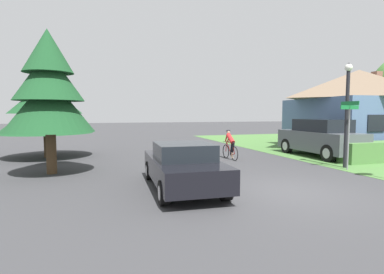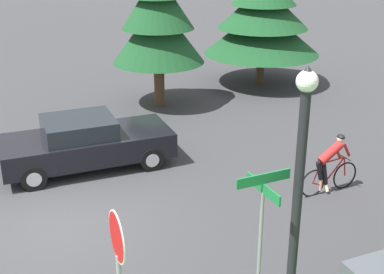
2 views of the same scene
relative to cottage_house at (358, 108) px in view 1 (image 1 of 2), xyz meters
The scene contains 9 objects.
ground_plane 13.95m from the cottage_house, 143.85° to the right, with size 140.00×140.00×0.00m, color #38383A.
cottage_house is the anchor object (origin of this frame).
sedan_left_lane 15.58m from the cottage_house, 153.62° to the right, with size 2.06×4.57×1.42m.
cyclist 10.31m from the cottage_house, 169.54° to the right, with size 0.44×1.70×1.50m.
parked_suv_right 5.77m from the cottage_house, 154.37° to the right, with size 2.06×5.02×2.00m.
street_lamp 8.36m from the cottage_house, 138.94° to the right, with size 0.31×0.31×4.42m.
street_name_sign 8.88m from the cottage_house, 138.08° to the right, with size 0.90×0.90×2.79m.
conifer_tall_near 18.30m from the cottage_house, behind, with size 3.23×3.23×5.45m.
conifer_tall_far 18.94m from the cottage_house, behind, with size 4.61×4.61×4.63m.
Camera 1 is at (-5.21, -7.48, 2.30)m, focal length 28.00 mm.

